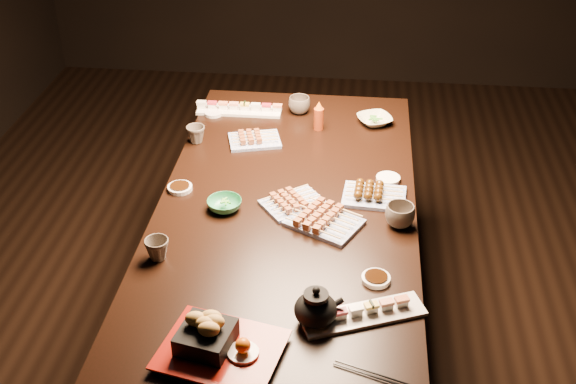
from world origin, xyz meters
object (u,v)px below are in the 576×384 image
object	(u,v)px
dining_table	(287,287)
teacup_near_left	(157,249)
teacup_far_right	(299,105)
teacup_far_left	(196,134)
edamame_bowl_cream	(375,120)
condiment_bottle	(319,115)
yakitori_plate_right	(324,217)
teapot	(316,306)
yakitori_plate_center	(293,199)
sushi_platter_far	(239,107)
teacup_mid_right	(400,216)
yakitori_plate_left	(255,136)
edamame_bowl_green	(225,205)
sushi_platter_near	(363,311)
tempura_tray	(221,339)

from	to	relation	value
dining_table	teacup_near_left	xyz separation A→B (m)	(-0.37, -0.34, 0.41)
teacup_far_right	teacup_far_left	bearing A→B (deg)	-141.91
edamame_bowl_cream	condiment_bottle	bearing A→B (deg)	-162.43
yakitori_plate_right	teapot	distance (m)	0.47
dining_table	yakitori_plate_center	distance (m)	0.40
teacup_near_left	teapot	bearing A→B (deg)	-24.65
sushi_platter_far	teacup_mid_right	world-z (taller)	teacup_mid_right
sushi_platter_far	condiment_bottle	world-z (taller)	condiment_bottle
teacup_mid_right	teapot	bearing A→B (deg)	-116.33
yakitori_plate_left	edamame_bowl_green	world-z (taller)	yakitori_plate_left
yakitori_plate_left	teacup_mid_right	distance (m)	0.77
teacup_near_left	condiment_bottle	size ratio (longest dim) A/B	0.61
teacup_far_left	condiment_bottle	xyz separation A→B (m)	(0.48, 0.16, 0.03)
teacup_mid_right	teapot	size ratio (longest dim) A/B	0.69
yakitori_plate_center	edamame_bowl_cream	bearing A→B (deg)	29.82
yakitori_plate_right	teacup_mid_right	size ratio (longest dim) A/B	2.35
yakitori_plate_center	teapot	size ratio (longest dim) A/B	1.42
yakitori_plate_right	teacup_far_left	bearing A→B (deg)	164.06
sushi_platter_near	teacup_mid_right	bearing A→B (deg)	54.12
edamame_bowl_green	teapot	distance (m)	0.64
yakitori_plate_center	teacup_far_right	bearing A→B (deg)	56.77
teacup_mid_right	dining_table	bearing A→B (deg)	167.92
tempura_tray	condiment_bottle	size ratio (longest dim) A/B	2.50
teacup_mid_right	teacup_far_left	world-z (taller)	teacup_mid_right
condiment_bottle	tempura_tray	bearing A→B (deg)	-97.31
sushi_platter_near	yakitori_plate_center	xyz separation A→B (m)	(-0.25, 0.54, 0.00)
dining_table	yakitori_plate_right	distance (m)	0.44
tempura_tray	edamame_bowl_green	bearing A→B (deg)	112.04
sushi_platter_near	sushi_platter_far	bearing A→B (deg)	92.03
yakitori_plate_center	teapot	distance (m)	0.59
sushi_platter_near	yakitori_plate_right	size ratio (longest dim) A/B	1.53
condiment_bottle	teacup_far_right	bearing A→B (deg)	123.42
sushi_platter_near	yakitori_plate_left	xyz separation A→B (m)	(-0.45, 0.98, 0.00)
teapot	teacup_near_left	bearing A→B (deg)	134.43
sushi_platter_far	yakitori_plate_right	world-z (taller)	yakitori_plate_right
yakitori_plate_right	yakitori_plate_left	bearing A→B (deg)	147.48
teapot	teacup_mid_right	bearing A→B (deg)	42.74
yakitori_plate_center	tempura_tray	xyz separation A→B (m)	(-0.12, -0.73, 0.03)
edamame_bowl_cream	teapot	bearing A→B (deg)	-97.40
sushi_platter_near	edamame_bowl_cream	size ratio (longest dim) A/B	2.59
sushi_platter_far	teapot	bearing A→B (deg)	107.98
dining_table	teacup_near_left	world-z (taller)	teacup_near_left
yakitori_plate_right	tempura_tray	world-z (taller)	tempura_tray
yakitori_plate_center	teacup_far_right	world-z (taller)	teacup_far_right
teacup_far_right	teacup_mid_right	bearing A→B (deg)	-62.74
yakitori_plate_left	teacup_near_left	xyz separation A→B (m)	(-0.19, -0.78, 0.01)
yakitori_plate_left	sushi_platter_far	bearing A→B (deg)	96.66
condiment_bottle	edamame_bowl_green	bearing A→B (deg)	-114.36
yakitori_plate_center	tempura_tray	size ratio (longest dim) A/B	0.65
teacup_near_left	condiment_bottle	bearing A→B (deg)	64.24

